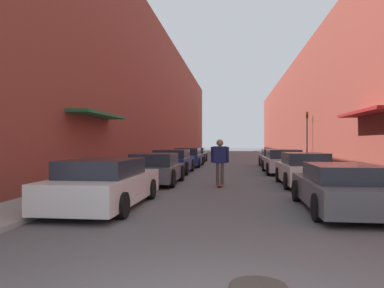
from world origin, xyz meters
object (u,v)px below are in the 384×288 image
(parked_car_left_1, at_px, (155,169))
(parked_car_left_2, at_px, (173,162))
(manhole_cover, at_px, (258,287))
(parked_car_left_0, at_px, (105,184))
(traffic_light, at_px, (307,132))
(skateboarder, at_px, (220,157))
(parked_car_right_0, at_px, (341,188))
(parked_car_left_4, at_px, (195,155))
(parked_car_right_1, at_px, (304,170))
(parked_car_right_2, at_px, (283,162))
(parked_car_right_3, at_px, (274,158))
(parked_car_left_3, at_px, (188,157))

(parked_car_left_1, bearing_deg, parked_car_left_2, 91.77)
(parked_car_left_2, bearing_deg, manhole_cover, -77.00)
(parked_car_left_0, relative_size, traffic_light, 1.26)
(parked_car_left_0, height_order, skateboarder, skateboarder)
(parked_car_left_0, height_order, parked_car_right_0, parked_car_left_0)
(parked_car_left_4, distance_m, parked_car_right_0, 23.21)
(manhole_cover, bearing_deg, parked_car_left_2, 103.00)
(parked_car_left_2, relative_size, parked_car_right_1, 1.05)
(parked_car_left_0, bearing_deg, parked_car_left_2, 89.88)
(manhole_cover, relative_size, traffic_light, 0.19)
(manhole_cover, bearing_deg, skateboarder, 94.78)
(skateboarder, distance_m, traffic_light, 14.55)
(parked_car_right_1, xyz_separation_m, skateboarder, (-3.29, -0.67, 0.50))
(parked_car_left_1, height_order, parked_car_right_2, parked_car_right_2)
(skateboarder, bearing_deg, parked_car_right_1, 11.45)
(parked_car_right_1, relative_size, parked_car_right_3, 1.04)
(parked_car_left_1, xyz_separation_m, parked_car_right_3, (6.02, 11.44, -0.01))
(parked_car_left_0, bearing_deg, parked_car_right_1, 41.95)
(parked_car_left_4, relative_size, parked_car_right_1, 0.93)
(parked_car_left_4, xyz_separation_m, parked_car_right_2, (6.04, -11.13, 0.04))
(parked_car_right_2, relative_size, manhole_cover, 6.54)
(parked_car_right_1, xyz_separation_m, manhole_cover, (-2.45, -10.64, -0.63))
(parked_car_right_2, bearing_deg, parked_car_left_4, 118.50)
(parked_car_left_0, bearing_deg, parked_car_left_3, 89.34)
(parked_car_right_1, bearing_deg, parked_car_right_0, -90.76)
(skateboarder, xyz_separation_m, manhole_cover, (0.84, -9.98, -1.12))
(parked_car_left_1, distance_m, parked_car_right_1, 5.97)
(parked_car_left_0, xyz_separation_m, parked_car_right_0, (6.09, 0.11, -0.04))
(parked_car_left_4, height_order, manhole_cover, parked_car_left_4)
(traffic_light, bearing_deg, parked_car_left_3, -169.66)
(parked_car_left_1, distance_m, parked_car_right_0, 8.03)
(parked_car_right_2, xyz_separation_m, manhole_cover, (-2.37, -16.50, -0.63))
(parked_car_left_1, relative_size, parked_car_left_2, 0.91)
(parked_car_right_0, bearing_deg, parked_car_left_1, 137.31)
(parked_car_left_3, relative_size, traffic_light, 1.27)
(parked_car_left_1, height_order, parked_car_left_3, parked_car_left_3)
(manhole_cover, bearing_deg, parked_car_right_1, 77.01)
(skateboarder, bearing_deg, parked_car_right_2, 63.81)
(parked_car_right_2, bearing_deg, parked_car_left_2, -174.88)
(parked_car_left_0, bearing_deg, parked_car_left_1, 88.08)
(parked_car_right_0, relative_size, parked_car_right_3, 1.09)
(parked_car_left_0, height_order, parked_car_right_2, parked_car_right_2)
(parked_car_left_4, bearing_deg, traffic_light, -26.82)
(parked_car_right_3, bearing_deg, manhole_cover, -96.46)
(parked_car_left_1, height_order, parked_car_left_4, parked_car_left_1)
(parked_car_left_2, xyz_separation_m, parked_car_right_1, (6.14, -5.31, -0.01))
(parked_car_left_1, xyz_separation_m, manhole_cover, (3.52, -10.66, -0.61))
(parked_car_left_4, relative_size, skateboarder, 2.18)
(parked_car_left_0, relative_size, manhole_cover, 6.80)
(parked_car_right_1, height_order, skateboarder, skateboarder)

